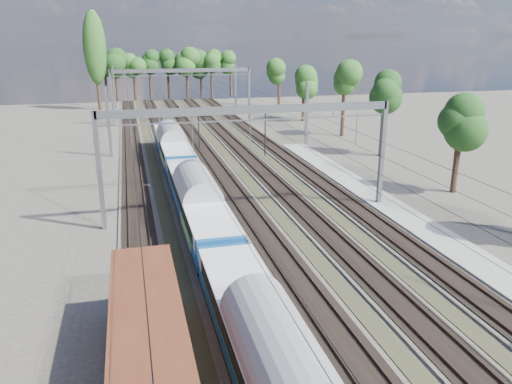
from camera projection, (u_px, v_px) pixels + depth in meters
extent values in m
cube|color=#47423A|center=(134.00, 175.00, 52.61)|extent=(3.00, 130.00, 0.15)
cube|color=black|center=(134.00, 174.00, 52.58)|extent=(2.50, 130.00, 0.06)
cube|color=#473326|center=(127.00, 174.00, 52.38)|extent=(0.08, 130.00, 0.14)
cube|color=#473326|center=(141.00, 173.00, 52.72)|extent=(0.08, 130.00, 0.14)
cube|color=#47423A|center=(177.00, 173.00, 53.67)|extent=(3.00, 130.00, 0.15)
cube|color=black|center=(177.00, 172.00, 53.65)|extent=(2.50, 130.00, 0.06)
cube|color=#473326|center=(170.00, 171.00, 53.45)|extent=(0.08, 130.00, 0.14)
cube|color=#473326|center=(184.00, 170.00, 53.79)|extent=(0.08, 130.00, 0.14)
cube|color=#47423A|center=(218.00, 170.00, 54.74)|extent=(3.00, 130.00, 0.15)
cube|color=black|center=(218.00, 169.00, 54.71)|extent=(2.50, 130.00, 0.06)
cube|color=#473326|center=(212.00, 169.00, 54.51)|extent=(0.08, 130.00, 0.14)
cube|color=#473326|center=(224.00, 168.00, 54.85)|extent=(0.08, 130.00, 0.14)
cube|color=#47423A|center=(258.00, 167.00, 55.81)|extent=(3.00, 130.00, 0.15)
cube|color=black|center=(258.00, 167.00, 55.78)|extent=(2.50, 130.00, 0.06)
cube|color=#473326|center=(251.00, 166.00, 55.58)|extent=(0.08, 130.00, 0.14)
cube|color=#473326|center=(264.00, 165.00, 55.92)|extent=(0.08, 130.00, 0.14)
cube|color=#47423A|center=(296.00, 165.00, 56.87)|extent=(3.00, 130.00, 0.15)
cube|color=black|center=(296.00, 164.00, 56.84)|extent=(2.50, 130.00, 0.06)
cube|color=#473326|center=(290.00, 164.00, 56.64)|extent=(0.08, 130.00, 0.14)
cube|color=#473326|center=(302.00, 163.00, 56.98)|extent=(0.08, 130.00, 0.14)
cube|color=#352F22|center=(156.00, 174.00, 53.16)|extent=(1.10, 130.00, 0.05)
cube|color=#352F22|center=(198.00, 172.00, 54.22)|extent=(1.10, 130.00, 0.05)
cube|color=#352F22|center=(238.00, 169.00, 55.29)|extent=(1.10, 130.00, 0.05)
cube|color=#352F22|center=(277.00, 167.00, 56.35)|extent=(1.10, 130.00, 0.05)
cube|color=gray|center=(453.00, 247.00, 34.44)|extent=(3.00, 70.00, 0.30)
cube|color=slate|center=(99.00, 172.00, 36.83)|extent=(0.35, 0.35, 9.00)
cube|color=slate|center=(382.00, 155.00, 42.27)|extent=(0.35, 0.35, 9.00)
cube|color=slate|center=(250.00, 110.00, 38.30)|extent=(23.00, 0.35, 0.60)
cube|color=slate|center=(112.00, 98.00, 81.21)|extent=(0.35, 0.35, 9.00)
cube|color=slate|center=(249.00, 94.00, 86.66)|extent=(0.35, 0.35, 9.00)
cube|color=slate|center=(182.00, 70.00, 82.68)|extent=(23.00, 0.35, 0.60)
cube|color=slate|center=(108.00, 122.00, 60.02)|extent=(0.35, 0.35, 8.50)
cube|color=slate|center=(114.00, 87.00, 101.63)|extent=(0.35, 0.35, 8.50)
cube|color=slate|center=(307.00, 114.00, 66.01)|extent=(0.35, 0.35, 8.50)
cube|color=slate|center=(235.00, 84.00, 107.62)|extent=(0.35, 0.35, 8.50)
cylinder|color=black|center=(130.00, 124.00, 50.99)|extent=(0.03, 130.00, 0.03)
cylinder|color=black|center=(129.00, 113.00, 50.66)|extent=(0.03, 130.00, 0.03)
cylinder|color=black|center=(174.00, 122.00, 52.06)|extent=(0.03, 130.00, 0.03)
cylinder|color=black|center=(174.00, 112.00, 51.73)|extent=(0.03, 130.00, 0.03)
cylinder|color=black|center=(217.00, 121.00, 53.12)|extent=(0.03, 130.00, 0.03)
cylinder|color=black|center=(217.00, 110.00, 52.79)|extent=(0.03, 130.00, 0.03)
cylinder|color=black|center=(258.00, 119.00, 54.19)|extent=(0.03, 130.00, 0.03)
cylinder|color=black|center=(258.00, 109.00, 53.86)|extent=(0.03, 130.00, 0.03)
cylinder|color=black|center=(297.00, 117.00, 55.25)|extent=(0.03, 130.00, 0.03)
cylinder|color=black|center=(297.00, 107.00, 54.92)|extent=(0.03, 130.00, 0.03)
cylinder|color=black|center=(106.00, 86.00, 113.62)|extent=(0.56, 0.56, 6.79)
sphere|color=#1B3D16|center=(104.00, 61.00, 112.00)|extent=(4.22, 4.22, 4.22)
cylinder|color=black|center=(119.00, 87.00, 113.27)|extent=(0.56, 0.56, 6.02)
sphere|color=#1B3D16|center=(117.00, 66.00, 111.83)|extent=(5.22, 5.22, 5.22)
cylinder|color=black|center=(134.00, 87.00, 113.24)|extent=(0.56, 0.56, 6.01)
sphere|color=#1B3D16|center=(132.00, 66.00, 111.81)|extent=(3.97, 3.97, 3.97)
cylinder|color=black|center=(150.00, 88.00, 114.34)|extent=(0.56, 0.56, 5.50)
sphere|color=#1B3D16|center=(149.00, 68.00, 113.02)|extent=(4.15, 4.15, 4.15)
cylinder|color=black|center=(168.00, 86.00, 116.09)|extent=(0.56, 0.56, 5.92)
sphere|color=#1B3D16|center=(167.00, 66.00, 114.68)|extent=(4.50, 4.50, 4.50)
cylinder|color=black|center=(186.00, 85.00, 116.17)|extent=(0.56, 0.56, 6.48)
sphere|color=#1B3D16|center=(185.00, 62.00, 114.62)|extent=(4.35, 4.35, 4.35)
cylinder|color=black|center=(200.00, 82.00, 118.21)|extent=(0.56, 0.56, 7.47)
sphere|color=#1B3D16|center=(199.00, 56.00, 116.43)|extent=(5.13, 5.13, 5.13)
cylinder|color=black|center=(213.00, 85.00, 117.97)|extent=(0.56, 0.56, 6.19)
sphere|color=#1B3D16|center=(212.00, 63.00, 116.49)|extent=(4.20, 4.20, 4.20)
cylinder|color=black|center=(231.00, 83.00, 118.49)|extent=(0.56, 0.56, 6.94)
sphere|color=#1B3D16|center=(231.00, 59.00, 116.83)|extent=(3.94, 3.94, 3.94)
cylinder|color=black|center=(447.00, 161.00, 47.52)|extent=(0.56, 0.56, 5.48)
sphere|color=#1B3D16|center=(453.00, 115.00, 46.21)|extent=(4.74, 4.74, 4.74)
cylinder|color=black|center=(377.00, 136.00, 60.36)|extent=(0.56, 0.56, 5.15)
sphere|color=#1B3D16|center=(379.00, 102.00, 59.14)|extent=(4.44, 4.44, 4.44)
cylinder|color=black|center=(338.00, 115.00, 72.43)|extent=(0.56, 0.56, 6.27)
sphere|color=#1B3D16|center=(340.00, 80.00, 70.94)|extent=(4.74, 4.74, 4.74)
cylinder|color=black|center=(309.00, 103.00, 86.20)|extent=(0.56, 0.56, 6.24)
sphere|color=#1B3D16|center=(310.00, 73.00, 84.72)|extent=(3.60, 3.60, 3.60)
cylinder|color=black|center=(284.00, 94.00, 98.96)|extent=(0.56, 0.56, 6.38)
sphere|color=#1B3D16|center=(285.00, 67.00, 97.44)|extent=(3.92, 3.92, 3.92)
cylinder|color=black|center=(97.00, 69.00, 97.95)|extent=(0.70, 0.70, 16.00)
ellipsoid|color=#264E1A|center=(95.00, 48.00, 96.76)|extent=(4.40, 4.40, 14.08)
cube|color=black|center=(236.00, 312.00, 25.54)|extent=(2.05, 3.08, 0.82)
cube|color=navy|center=(277.00, 375.00, 18.43)|extent=(2.87, 20.53, 1.95)
cube|color=silver|center=(277.00, 363.00, 18.28)|extent=(2.96, 19.70, 0.97)
cube|color=black|center=(315.00, 357.00, 18.63)|extent=(0.04, 17.45, 0.72)
cylinder|color=#979B9D|center=(277.00, 353.00, 18.14)|extent=(2.91, 20.53, 2.91)
cube|color=black|center=(214.00, 258.00, 31.78)|extent=(2.05, 3.08, 0.82)
cube|color=black|center=(187.00, 193.00, 45.07)|extent=(2.05, 3.08, 0.82)
cube|color=navy|center=(197.00, 201.00, 37.97)|extent=(2.87, 20.53, 1.95)
cube|color=silver|center=(197.00, 195.00, 37.81)|extent=(2.96, 19.70, 0.97)
cube|color=black|center=(216.00, 193.00, 38.17)|extent=(0.04, 17.45, 0.72)
cube|color=yellow|center=(207.00, 228.00, 33.95)|extent=(2.98, 5.75, 0.72)
cylinder|color=#979B9D|center=(197.00, 189.00, 37.68)|extent=(2.91, 20.53, 2.91)
cube|color=black|center=(179.00, 174.00, 51.32)|extent=(2.05, 3.08, 0.82)
cube|color=black|center=(167.00, 146.00, 64.60)|extent=(2.05, 3.08, 0.82)
cube|color=navy|center=(172.00, 145.00, 57.50)|extent=(2.87, 20.53, 1.95)
cube|color=silver|center=(172.00, 141.00, 57.35)|extent=(2.96, 19.70, 0.97)
cube|color=black|center=(185.00, 140.00, 57.70)|extent=(0.04, 17.45, 0.72)
cube|color=yellow|center=(176.00, 158.00, 53.48)|extent=(2.98, 5.75, 0.72)
cylinder|color=#979B9D|center=(171.00, 137.00, 57.21)|extent=(2.91, 20.53, 2.91)
cube|color=black|center=(147.00, 325.00, 24.58)|extent=(2.00, 2.60, 0.70)
cube|color=black|center=(151.00, 380.00, 19.91)|extent=(2.70, 14.01, 0.20)
cube|color=#4B2114|center=(149.00, 350.00, 19.49)|extent=(2.70, 14.01, 2.60)
cube|color=#4B2114|center=(147.00, 320.00, 19.09)|extent=(2.90, 14.01, 0.12)
imported|color=black|center=(178.00, 111.00, 91.63)|extent=(0.47, 0.72, 1.97)
cylinder|color=black|center=(199.00, 134.00, 63.02)|extent=(0.13, 0.13, 4.69)
cube|color=black|center=(198.00, 112.00, 62.22)|extent=(0.37, 0.28, 0.66)
sphere|color=red|center=(198.00, 111.00, 62.05)|extent=(0.15, 0.15, 0.15)
sphere|color=#0C9919|center=(198.00, 114.00, 62.15)|extent=(0.15, 0.15, 0.15)
cylinder|color=black|center=(265.00, 134.00, 60.64)|extent=(0.15, 0.15, 5.37)
cube|color=black|center=(265.00, 109.00, 59.72)|extent=(0.40, 0.27, 0.75)
sphere|color=red|center=(266.00, 108.00, 59.53)|extent=(0.17, 0.17, 0.17)
sphere|color=#0C9919|center=(266.00, 111.00, 59.64)|extent=(0.17, 0.17, 0.17)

